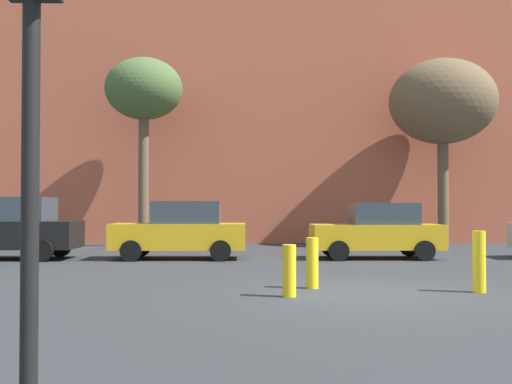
% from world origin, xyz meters
% --- Properties ---
extents(ground_plane, '(200.00, 200.00, 0.00)m').
position_xyz_m(ground_plane, '(0.00, 0.00, 0.00)').
color(ground_plane, '#2D3033').
extents(building_backdrop, '(37.57, 12.89, 12.78)m').
position_xyz_m(building_backdrop, '(-1.79, 22.49, 5.38)').
color(building_backdrop, '#B2563D').
rests_on(building_backdrop, ground_plane).
extents(parked_car_0, '(4.33, 2.12, 1.88)m').
position_xyz_m(parked_car_0, '(-9.36, 7.71, 0.93)').
color(parked_car_0, black).
rests_on(parked_car_0, ground_plane).
extents(parked_car_1, '(4.03, 1.98, 1.75)m').
position_xyz_m(parked_car_1, '(-4.13, 7.71, 0.87)').
color(parked_car_1, gold).
rests_on(parked_car_1, ground_plane).
extents(parked_car_2, '(3.92, 1.93, 1.70)m').
position_xyz_m(parked_car_2, '(1.87, 7.71, 0.84)').
color(parked_car_2, gold).
rests_on(parked_car_2, ground_plane).
extents(traffic_light_near_left, '(0.36, 0.36, 3.90)m').
position_xyz_m(traffic_light_near_left, '(-3.68, -7.43, 2.87)').
color(traffic_light_near_left, black).
rests_on(traffic_light_near_left, ground_plane).
extents(bare_tree_0, '(4.26, 4.26, 7.51)m').
position_xyz_m(bare_tree_0, '(5.76, 13.60, 5.76)').
color(bare_tree_0, brown).
rests_on(bare_tree_0, ground_plane).
extents(bare_tree_1, '(3.09, 3.09, 7.54)m').
position_xyz_m(bare_tree_1, '(-6.21, 13.75, 6.17)').
color(bare_tree_1, brown).
rests_on(bare_tree_1, ground_plane).
extents(bollard_yellow_0, '(0.24, 0.24, 0.92)m').
position_xyz_m(bollard_yellow_0, '(-1.43, -0.50, 0.46)').
color(bollard_yellow_0, yellow).
rests_on(bollard_yellow_0, ground_plane).
extents(bollard_yellow_1, '(0.24, 0.24, 1.14)m').
position_xyz_m(bollard_yellow_1, '(2.13, 0.02, 0.57)').
color(bollard_yellow_1, yellow).
rests_on(bollard_yellow_1, ground_plane).
extents(bollard_yellow_2, '(0.24, 0.24, 0.98)m').
position_xyz_m(bollard_yellow_2, '(-0.90, 0.66, 0.49)').
color(bollard_yellow_2, yellow).
rests_on(bollard_yellow_2, ground_plane).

